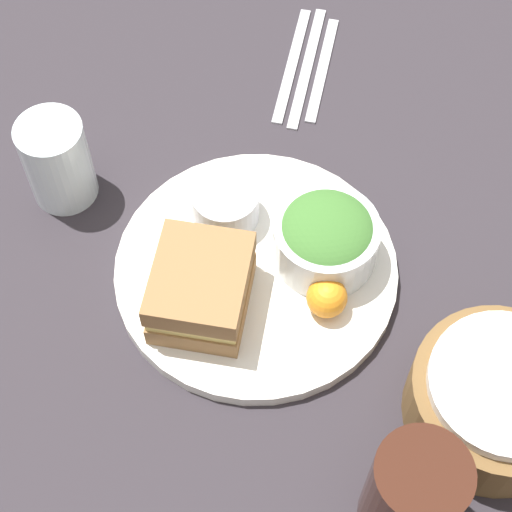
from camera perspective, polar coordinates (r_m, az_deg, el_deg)
ground_plane at (r=0.85m, az=0.00°, el=-1.23°), size 4.00×4.00×0.00m
plate at (r=0.84m, az=0.00°, el=-0.97°), size 0.28×0.28×0.02m
sandwich at (r=0.79m, az=-3.69°, el=-2.16°), size 0.12×0.11×0.06m
salad_bowl at (r=0.82m, az=4.69°, el=1.26°), size 0.10×0.10×0.06m
dressing_cup at (r=0.85m, az=-2.05°, el=3.43°), size 0.07×0.07×0.04m
orange_wedge at (r=0.80m, az=4.74°, el=-2.78°), size 0.04×0.04×0.04m
drink_glass at (r=0.72m, az=10.40°, el=-15.37°), size 0.08×0.08×0.12m
bread_basket at (r=0.78m, az=15.75°, el=-9.12°), size 0.16×0.16×0.07m
fork at (r=1.02m, az=2.42°, el=12.69°), size 0.18×0.06×0.01m
knife at (r=1.02m, az=3.43°, el=12.53°), size 0.19×0.06×0.01m
spoon at (r=1.02m, az=4.45°, el=12.36°), size 0.16×0.05×0.01m
water_glass at (r=0.89m, az=-13.28°, el=5.95°), size 0.07×0.07×0.10m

